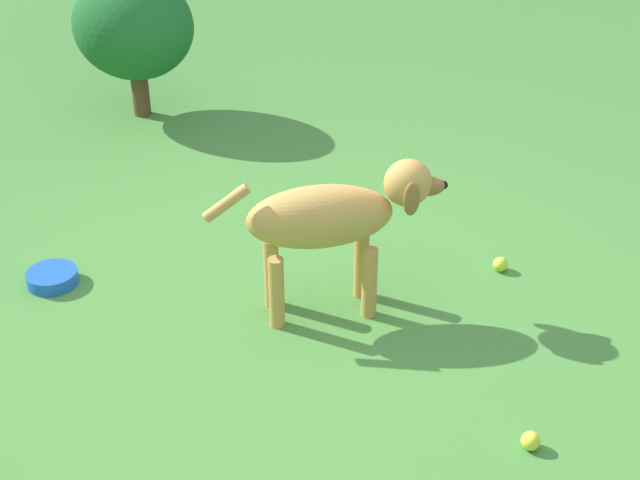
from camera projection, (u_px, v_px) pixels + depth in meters
ground at (288, 324)px, 3.53m from camera, size 14.00×14.00×0.00m
dog at (334, 218)px, 3.40m from camera, size 0.79×0.65×0.66m
tennis_ball_0 at (531, 441)px, 2.91m from camera, size 0.07×0.07×0.07m
tennis_ball_1 at (500, 264)px, 3.86m from camera, size 0.07×0.07×0.07m
water_bowl at (52, 278)px, 3.77m from camera, size 0.22×0.22×0.06m
shrub_far at (133, 27)px, 5.13m from camera, size 0.74×0.67×0.88m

